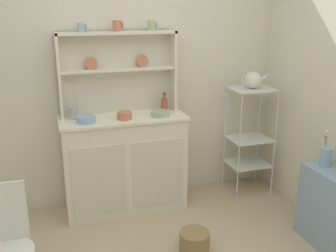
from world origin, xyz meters
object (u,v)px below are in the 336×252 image
at_px(floor_basket, 195,241).
at_px(cup_sky_0, 81,27).
at_px(wire_chair, 3,239).
at_px(flower_vase, 326,155).
at_px(bowl_mixing_large, 86,119).
at_px(porcelain_teapot, 253,80).
at_px(side_shelf_blue, 330,208).
at_px(bakers_rack, 250,130).
at_px(hutch_cabinet, 124,162).
at_px(jam_bottle, 164,104).
at_px(hutch_shelf_unit, 117,66).
at_px(utensil_jar, 74,112).

xyz_separation_m(floor_basket, cup_sky_0, (-0.68, 0.98, 1.60)).
xyz_separation_m(wire_chair, flower_vase, (2.41, 0.12, 0.21)).
xyz_separation_m(bowl_mixing_large, porcelain_teapot, (1.62, 0.05, 0.24)).
bearing_deg(side_shelf_blue, bakers_rack, 98.39).
height_order(hutch_cabinet, floor_basket, hutch_cabinet).
bearing_deg(jam_bottle, cup_sky_0, 177.15).
bearing_deg(cup_sky_0, floor_basket, -55.31).
height_order(bowl_mixing_large, flower_vase, bowl_mixing_large).
distance_m(floor_basket, flower_vase, 1.25).
height_order(wire_chair, flower_vase, flower_vase).
relative_size(bakers_rack, wire_chair, 1.28).
xyz_separation_m(hutch_shelf_unit, bowl_mixing_large, (-0.33, -0.24, -0.40)).
distance_m(cup_sky_0, jam_bottle, 1.02).
bearing_deg(side_shelf_blue, bowl_mixing_large, 150.35).
distance_m(bakers_rack, cup_sky_0, 1.90).
height_order(utensil_jar, flower_vase, utensil_jar).
bearing_deg(bakers_rack, floor_basket, -137.58).
bearing_deg(wire_chair, hutch_shelf_unit, 67.89).
relative_size(hutch_cabinet, utensil_jar, 4.48).
bearing_deg(bowl_mixing_large, cup_sky_0, 81.94).
distance_m(bakers_rack, bowl_mixing_large, 1.64).
height_order(hutch_cabinet, side_shelf_blue, hutch_cabinet).
relative_size(wire_chair, bowl_mixing_large, 5.20).
xyz_separation_m(side_shelf_blue, porcelain_teapot, (-0.16, 1.06, 0.85)).
bearing_deg(side_shelf_blue, utensil_jar, 148.06).
xyz_separation_m(bakers_rack, utensil_jar, (-1.71, 0.10, 0.30)).
bearing_deg(floor_basket, hutch_shelf_unit, 110.13).
relative_size(hutch_cabinet, bowl_mixing_large, 6.93).
distance_m(wire_chair, floor_basket, 1.43).
bearing_deg(bakers_rack, porcelain_teapot, 180.00).
bearing_deg(hutch_cabinet, cup_sky_0, 158.04).
distance_m(hutch_cabinet, flower_vase, 1.75).
height_order(wire_chair, porcelain_teapot, porcelain_teapot).
xyz_separation_m(wire_chair, bowl_mixing_large, (0.63, 1.01, 0.41)).
relative_size(bowl_mixing_large, jam_bottle, 0.94).
relative_size(bakers_rack, cup_sky_0, 13.80).
height_order(cup_sky_0, bowl_mixing_large, cup_sky_0).
relative_size(floor_basket, porcelain_teapot, 0.93).
bearing_deg(porcelain_teapot, side_shelf_blue, -81.52).
relative_size(hutch_cabinet, floor_basket, 4.74).
bearing_deg(jam_bottle, hutch_cabinet, -168.37).
bearing_deg(hutch_cabinet, utensil_jar, 169.49).
relative_size(hutch_cabinet, porcelain_teapot, 4.42).
height_order(hutch_shelf_unit, porcelain_teapot, hutch_shelf_unit).
distance_m(porcelain_teapot, flower_vase, 1.05).
height_order(hutch_cabinet, cup_sky_0, cup_sky_0).
bearing_deg(bakers_rack, side_shelf_blue, -81.61).
xyz_separation_m(floor_basket, flower_vase, (1.07, -0.10, 0.64)).
relative_size(hutch_cabinet, cup_sky_0, 14.40).
bearing_deg(flower_vase, wire_chair, -177.10).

